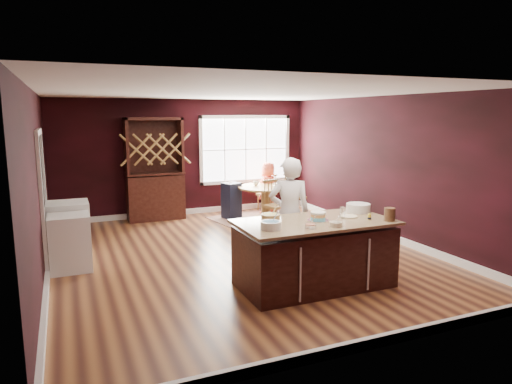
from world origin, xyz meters
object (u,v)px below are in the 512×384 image
at_px(kitchen_island, 314,255).
at_px(dryer, 69,230).
at_px(high_chair, 231,200).
at_px(washer, 70,243).
at_px(baker, 289,214).
at_px(toddler, 229,184).
at_px(dining_table, 266,196).
at_px(seated_woman, 268,188).
at_px(chair_north, 267,192).
at_px(hutch, 155,169).
at_px(layer_cake, 318,216).
at_px(chair_east, 295,195).
at_px(chair_south, 276,204).

relative_size(kitchen_island, dryer, 2.28).
relative_size(high_chair, washer, 1.00).
relative_size(baker, toddler, 6.63).
distance_m(baker, washer, 3.36).
height_order(dining_table, seated_woman, seated_woman).
bearing_deg(kitchen_island, dining_table, 75.11).
height_order(baker, high_chair, baker).
bearing_deg(baker, toddler, -75.74).
relative_size(chair_north, washer, 1.07).
height_order(toddler, hutch, hutch).
distance_m(kitchen_island, layer_cake, 0.54).
bearing_deg(dining_table, chair_north, 64.71).
bearing_deg(layer_cake, toddler, 86.44).
xyz_separation_m(dining_table, toddler, (-0.75, 0.35, 0.28)).
bearing_deg(chair_east, dryer, 102.99).
xyz_separation_m(layer_cake, chair_south, (0.89, 3.20, -0.47)).
bearing_deg(chair_north, chair_south, 46.02).
distance_m(kitchen_island, seated_woman, 4.70).
bearing_deg(hutch, dryer, -128.85).
height_order(layer_cake, washer, layer_cake).
bearing_deg(kitchen_island, seated_woman, 73.26).
xyz_separation_m(chair_south, washer, (-4.03, -1.18, -0.08)).
distance_m(seated_woman, washer, 5.10).
height_order(baker, layer_cake, baker).
bearing_deg(dining_table, baker, -108.22).
bearing_deg(kitchen_island, washer, 147.01).
xyz_separation_m(dining_table, seated_woman, (0.29, 0.51, 0.08)).
bearing_deg(seated_woman, chair_north, -144.81).
distance_m(washer, dryer, 0.64).
relative_size(chair_east, chair_north, 1.10).
distance_m(baker, toddler, 3.61).
relative_size(toddler, hutch, 0.11).
relative_size(chair_east, toddler, 3.88).
distance_m(chair_south, chair_north, 1.72).
relative_size(baker, dryer, 1.84).
bearing_deg(dining_table, seated_woman, 60.06).
distance_m(seated_woman, toddler, 1.07).
relative_size(layer_cake, dryer, 0.31).
height_order(baker, chair_east, baker).
bearing_deg(dryer, hutch, 51.15).
height_order(kitchen_island, chair_east, chair_east).
bearing_deg(chair_north, seated_woman, 46.32).
bearing_deg(baker, dining_table, -88.92).
bearing_deg(high_chair, layer_cake, -112.33).
distance_m(chair_east, chair_south, 1.21).
bearing_deg(chair_north, dining_table, 38.39).
xyz_separation_m(baker, chair_south, (0.94, 2.44, -0.35)).
xyz_separation_m(chair_east, chair_north, (-0.36, 0.81, -0.04)).
relative_size(washer, dryer, 0.91).
relative_size(hutch, dryer, 2.44).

